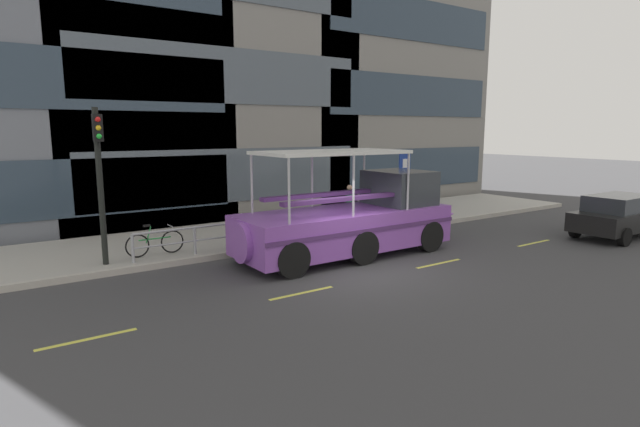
{
  "coord_description": "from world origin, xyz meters",
  "views": [
    {
      "loc": [
        -8.64,
        -10.96,
        3.93
      ],
      "look_at": [
        0.19,
        1.93,
        1.3
      ],
      "focal_mm": 28.19,
      "sensor_mm": 36.0,
      "label": 1
    }
  ],
  "objects_px": {
    "parking_sign": "(404,176)",
    "duck_tour_boat": "(358,220)",
    "traffic_light_pole": "(100,171)",
    "leaned_bicycle": "(155,243)",
    "background_car_west": "(621,215)",
    "pedestrian_near_bow": "(349,200)"
  },
  "relations": [
    {
      "from": "parking_sign",
      "to": "duck_tour_boat",
      "type": "bearing_deg",
      "value": -149.42
    },
    {
      "from": "traffic_light_pole",
      "to": "leaned_bicycle",
      "type": "height_order",
      "value": "traffic_light_pole"
    },
    {
      "from": "traffic_light_pole",
      "to": "duck_tour_boat",
      "type": "bearing_deg",
      "value": -18.79
    },
    {
      "from": "traffic_light_pole",
      "to": "parking_sign",
      "type": "relative_size",
      "value": 1.57
    },
    {
      "from": "duck_tour_boat",
      "to": "traffic_light_pole",
      "type": "bearing_deg",
      "value": 161.21
    },
    {
      "from": "duck_tour_boat",
      "to": "background_car_west",
      "type": "xyz_separation_m",
      "value": [
        9.57,
        -3.49,
        -0.28
      ]
    },
    {
      "from": "traffic_light_pole",
      "to": "duck_tour_boat",
      "type": "distance_m",
      "value": 7.66
    },
    {
      "from": "leaned_bicycle",
      "to": "traffic_light_pole",
      "type": "bearing_deg",
      "value": -168.49
    },
    {
      "from": "parking_sign",
      "to": "pedestrian_near_bow",
      "type": "xyz_separation_m",
      "value": [
        -2.18,
        0.79,
        -0.93
      ]
    },
    {
      "from": "background_car_west",
      "to": "parking_sign",
      "type": "bearing_deg",
      "value": 129.34
    },
    {
      "from": "leaned_bicycle",
      "to": "background_car_west",
      "type": "bearing_deg",
      "value": -22.19
    },
    {
      "from": "leaned_bicycle",
      "to": "pedestrian_near_bow",
      "type": "relative_size",
      "value": 1.11
    },
    {
      "from": "pedestrian_near_bow",
      "to": "background_car_west",
      "type": "distance_m",
      "value": 10.03
    },
    {
      "from": "parking_sign",
      "to": "pedestrian_near_bow",
      "type": "relative_size",
      "value": 1.76
    },
    {
      "from": "leaned_bicycle",
      "to": "pedestrian_near_bow",
      "type": "xyz_separation_m",
      "value": [
        7.96,
        0.76,
        0.57
      ]
    },
    {
      "from": "traffic_light_pole",
      "to": "leaned_bicycle",
      "type": "relative_size",
      "value": 2.48
    },
    {
      "from": "leaned_bicycle",
      "to": "duck_tour_boat",
      "type": "height_order",
      "value": "duck_tour_boat"
    },
    {
      "from": "duck_tour_boat",
      "to": "background_car_west",
      "type": "distance_m",
      "value": 10.19
    },
    {
      "from": "background_car_west",
      "to": "traffic_light_pole",
      "type": "bearing_deg",
      "value": 160.49
    },
    {
      "from": "pedestrian_near_bow",
      "to": "parking_sign",
      "type": "bearing_deg",
      "value": -19.96
    },
    {
      "from": "leaned_bicycle",
      "to": "duck_tour_boat",
      "type": "relative_size",
      "value": 0.2
    },
    {
      "from": "parking_sign",
      "to": "background_car_west",
      "type": "xyz_separation_m",
      "value": [
        5.05,
        -6.16,
        -1.24
      ]
    }
  ]
}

